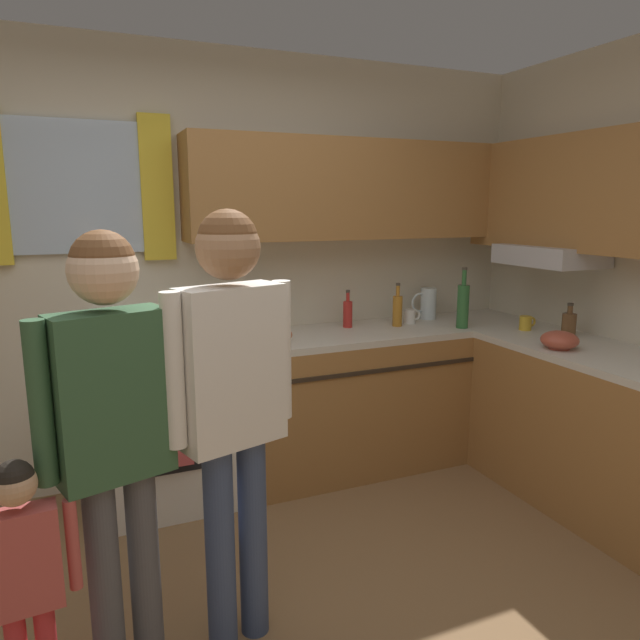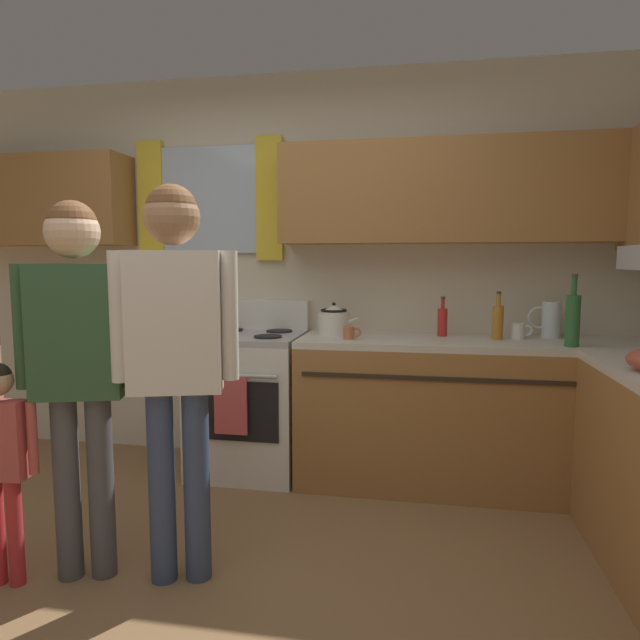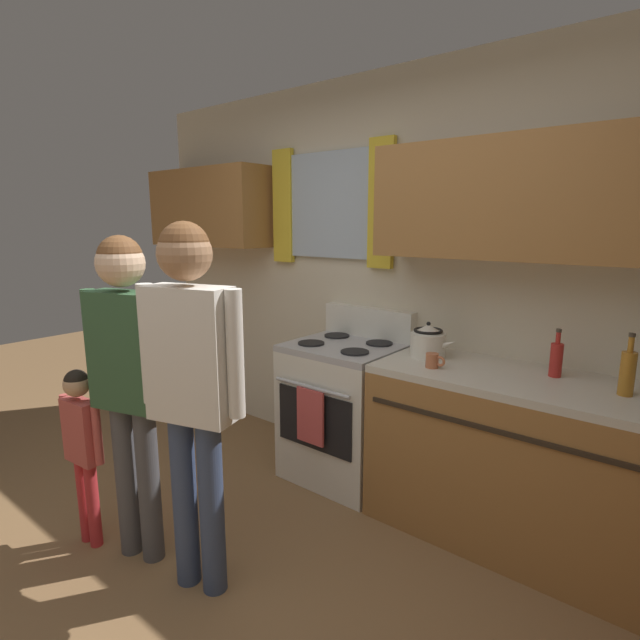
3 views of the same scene
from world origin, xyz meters
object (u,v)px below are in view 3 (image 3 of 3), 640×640
Objects in this scene: stove_oven at (345,408)px; cup_terracotta at (433,361)px; bottle_oil_amber at (628,372)px; adult_in_plaid at (191,368)px; bottle_sauce_red at (556,359)px; stovetop_kettle at (428,341)px; small_child at (82,437)px; adult_holding_child at (128,363)px.

stove_oven reaches higher than cup_terracotta.
adult_in_plaid reaches higher than bottle_oil_amber.
stovetop_kettle is (-0.67, -0.07, 0.00)m from bottle_sauce_red.
adult_in_plaid reaches higher than stove_oven.
cup_terracotta is at bearing -11.09° from stove_oven.
cup_terracotta reaches higher than small_child.
stovetop_kettle is at bearing 178.36° from bottle_oil_amber.
adult_in_plaid is 1.76× the size of small_child.
bottle_oil_amber reaches higher than cup_terracotta.
adult_in_plaid is at bearing -85.84° from stove_oven.
bottle_oil_amber is 0.99m from stovetop_kettle.
cup_terracotta is (0.67, -0.13, 0.47)m from stove_oven.
stove_oven is 3.85× the size of bottle_oil_amber.
stove_oven reaches higher than small_child.
adult_in_plaid reaches higher than small_child.
adult_holding_child is 1.69× the size of small_child.
adult_holding_child is (-0.32, -1.31, 0.55)m from stove_oven.
bottle_oil_amber is (0.32, -0.09, 0.02)m from bottle_sauce_red.
bottle_sauce_red is 2.43m from small_child.
bottle_sauce_red is at bearing 5.48° from stove_oven.
bottle_sauce_red is (1.22, 0.12, 0.53)m from stove_oven.
cup_terracotta is 0.40× the size of stovetop_kettle.
bottle_sauce_red is 2.26× the size of cup_terracotta.
stovetop_kettle is at bearing 70.70° from adult_in_plaid.
adult_holding_child is at bearing -144.37° from bottle_oil_amber.
stovetop_kettle is at bearing 57.42° from adult_holding_child.
adult_in_plaid is at bearing 7.46° from adult_holding_child.
bottle_oil_amber is 2.28m from adult_holding_child.
bottle_sauce_red is 0.15× the size of adult_in_plaid.
bottle_sauce_red is 0.86× the size of bottle_oil_amber.
adult_holding_child reaches higher than stovetop_kettle.
cup_terracotta is 0.11× the size of small_child.
cup_terracotta is 1.27m from adult_in_plaid.
stovetop_kettle is 1.92m from small_child.
bottle_oil_amber is 0.30× the size of small_child.
bottle_oil_amber is 1.04× the size of stovetop_kettle.
cup_terracotta is 0.23m from stovetop_kettle.
small_child is (-0.61, -1.43, 0.13)m from stove_oven.
stovetop_kettle reaches higher than stove_oven.
bottle_sauce_red is at bearing 50.57° from adult_in_plaid.
bottle_sauce_red is 1.77m from adult_in_plaid.
small_child is (-1.28, -1.29, -0.34)m from cup_terracotta.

